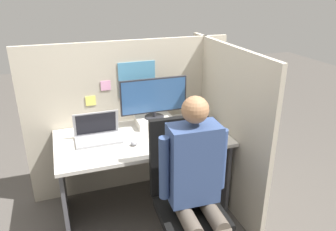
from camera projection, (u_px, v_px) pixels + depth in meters
cubicle_panel_back at (131, 117)px, 3.18m from camera, size 1.96×0.05×1.49m
cubicle_panel_right at (224, 127)px, 2.98m from camera, size 0.04×1.43×1.49m
desk at (142, 155)px, 2.89m from camera, size 1.46×0.78×0.73m
paper_box at (154, 121)px, 3.05m from camera, size 0.34×0.23×0.07m
monitor at (154, 97)px, 2.96m from camera, size 0.62×0.18×0.37m
laptop at (98, 135)px, 2.75m from camera, size 0.38×0.23×0.24m
mouse at (134, 143)px, 2.66m from camera, size 0.06×0.05×0.04m
stapler at (210, 121)px, 3.08m from camera, size 0.05×0.12×0.05m
carrot_toy at (169, 146)px, 2.62m from camera, size 0.05×0.16×0.05m
office_chair at (186, 192)px, 2.41m from camera, size 0.52×0.57×1.07m
person at (197, 179)px, 2.18m from camera, size 0.48×0.45×1.31m
coffee_mug at (195, 116)px, 3.15m from camera, size 0.08×0.08×0.09m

